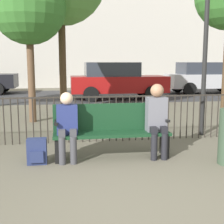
# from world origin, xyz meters

# --- Properties ---
(ground_plane) EXTENTS (80.00, 80.00, 0.00)m
(ground_plane) POSITION_xyz_m (0.00, 0.00, 0.00)
(ground_plane) COLOR #605B4C
(park_bench) EXTENTS (1.98, 0.45, 0.92)m
(park_bench) POSITION_xyz_m (0.00, 1.98, 0.50)
(park_bench) COLOR #14381E
(park_bench) RESTS_ON ground
(seated_person_0) EXTENTS (0.34, 0.39, 1.15)m
(seated_person_0) POSITION_xyz_m (-0.75, 1.84, 0.64)
(seated_person_0) COLOR #3D3D42
(seated_person_0) RESTS_ON ground
(seated_person_1) EXTENTS (0.34, 0.39, 1.27)m
(seated_person_1) POSITION_xyz_m (0.77, 1.85, 0.71)
(seated_person_1) COLOR black
(seated_person_1) RESTS_ON ground
(backpack) EXTENTS (0.31, 0.23, 0.42)m
(backpack) POSITION_xyz_m (-1.24, 1.77, 0.20)
(backpack) COLOR navy
(backpack) RESTS_ON ground
(fence_railing) EXTENTS (9.01, 0.03, 0.95)m
(fence_railing) POSITION_xyz_m (-0.02, 3.05, 0.56)
(fence_railing) COLOR #2D2823
(fence_railing) RESTS_ON ground
(tree_0) EXTENTS (1.96, 1.96, 4.03)m
(tree_0) POSITION_xyz_m (-1.67, 5.47, 3.03)
(tree_0) COLOR brown
(tree_0) RESTS_ON ground
(lamp_post) EXTENTS (0.28, 0.28, 3.94)m
(lamp_post) POSITION_xyz_m (2.27, 3.32, 2.58)
(lamp_post) COLOR black
(lamp_post) RESTS_ON ground
(street_surface) EXTENTS (24.00, 6.00, 0.01)m
(street_surface) POSITION_xyz_m (0.00, 12.00, 0.00)
(street_surface) COLOR #333335
(street_surface) RESTS_ON ground
(parked_car_0) EXTENTS (4.20, 1.94, 1.62)m
(parked_car_0) POSITION_xyz_m (1.48, 10.41, 0.84)
(parked_car_0) COLOR maroon
(parked_car_0) RESTS_ON ground
(parked_car_1) EXTENTS (4.20, 1.94, 1.62)m
(parked_car_1) POSITION_xyz_m (6.49, 12.23, 0.84)
(parked_car_1) COLOR #B7B7BC
(parked_car_1) RESTS_ON ground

